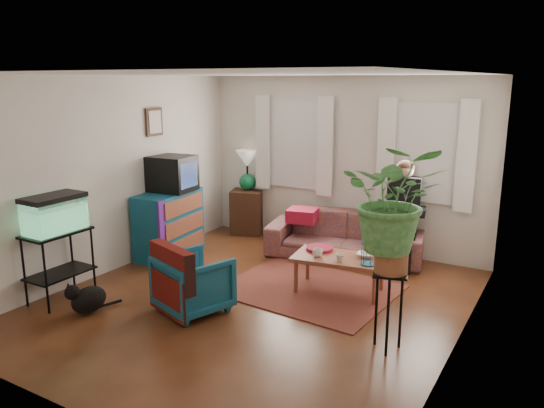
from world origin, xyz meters
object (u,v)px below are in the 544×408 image
Objects in this scene: side_table at (248,211)px; armchair at (194,280)px; coffee_table at (339,274)px; aquarium_stand at (60,266)px; dresser at (169,224)px; plant_stand at (388,311)px; sofa at (345,228)px.

armchair is at bearing -67.96° from side_table.
aquarium_stand is at bearing -153.80° from coffee_table.
dresser is at bearing 89.38° from aquarium_stand.
dresser reaches higher than plant_stand.
coffee_table is (2.71, -0.01, -0.25)m from dresser.
side_table is at bearing -49.34° from armchair.
plant_stand is at bearing 11.95° from aquarium_stand.
armchair reaches higher than coffee_table.
dresser is 2.72m from coffee_table.
side_table is at bearing 141.25° from plant_stand.
aquarium_stand reaches higher than coffee_table.
dresser is at bearing -102.08° from side_table.
armchair is (1.53, -1.34, -0.12)m from dresser.
armchair is at bearing -47.39° from dresser.
aquarium_stand is 1.16× the size of armchair.
aquarium_stand is 3.32m from coffee_table.
plant_stand is (3.69, 0.80, -0.02)m from aquarium_stand.
side_table is at bearing 157.72° from sofa.
sofa is 2.08× the size of dresser.
coffee_table is at bearing -113.16° from armchair.
aquarium_stand reaches higher than plant_stand.
side_table is 2.87m from coffee_table.
aquarium_stand is (-0.01, -1.90, -0.06)m from dresser.
side_table reaches higher than armchair.
aquarium_stand is at bearing -167.72° from plant_stand.
armchair is at bearing -173.47° from plant_stand.
plant_stand reaches higher than armchair.
plant_stand is at bearing -38.75° from side_table.
side_table is 4.29m from plant_stand.
aquarium_stand reaches higher than side_table.
sofa reaches higher than armchair.
sofa is at bearing -86.98° from armchair.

